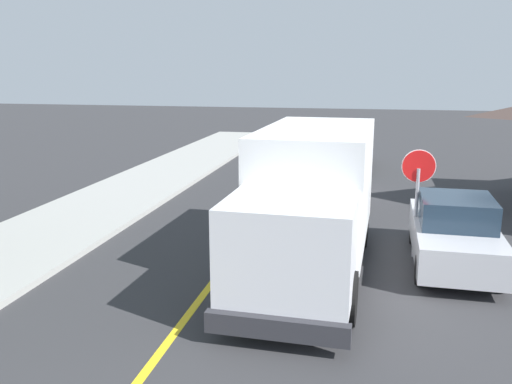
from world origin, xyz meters
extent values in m
cube|color=gold|center=(0.00, 10.00, 0.00)|extent=(0.16, 56.00, 0.01)
cube|color=white|center=(2.00, 9.80, 1.90)|extent=(2.56, 5.08, 2.60)
cube|color=silver|center=(1.88, 6.30, 1.45)|extent=(2.35, 2.07, 1.70)
cube|color=#1E2D3D|center=(1.85, 5.40, 1.82)|extent=(2.04, 0.15, 0.75)
cube|color=#2D2D33|center=(1.85, 5.22, 0.42)|extent=(2.41, 0.28, 0.36)
cylinder|color=black|center=(2.94, 6.47, 0.50)|extent=(0.33, 1.01, 1.00)
cylinder|color=black|center=(0.84, 6.54, 0.50)|extent=(0.33, 1.01, 1.00)
cylinder|color=black|center=(3.09, 11.01, 0.50)|extent=(0.33, 1.01, 1.00)
cylinder|color=black|center=(0.99, 11.08, 0.50)|extent=(0.33, 1.01, 1.00)
cube|color=#B7B7BC|center=(2.00, 16.48, 0.65)|extent=(1.89, 4.44, 0.76)
cube|color=#1E2D3D|center=(1.99, 16.63, 1.35)|extent=(1.62, 1.83, 0.64)
cylinder|color=black|center=(2.82, 15.09, 0.32)|extent=(0.23, 0.64, 0.64)
cylinder|color=black|center=(1.24, 15.06, 0.32)|extent=(0.23, 0.64, 0.64)
cylinder|color=black|center=(2.76, 17.91, 0.32)|extent=(0.23, 0.64, 0.64)
cylinder|color=black|center=(1.18, 17.87, 0.32)|extent=(0.23, 0.64, 0.64)
cube|color=#4C564C|center=(2.34, 22.54, 0.65)|extent=(1.84, 4.41, 0.76)
cube|color=#1E2D3D|center=(2.34, 22.69, 1.35)|extent=(1.60, 1.81, 0.64)
cylinder|color=black|center=(3.14, 21.14, 0.32)|extent=(0.23, 0.64, 0.64)
cylinder|color=black|center=(1.56, 21.13, 0.32)|extent=(0.23, 0.64, 0.64)
cylinder|color=black|center=(3.12, 23.96, 0.32)|extent=(0.23, 0.64, 0.64)
cylinder|color=black|center=(1.54, 23.95, 0.32)|extent=(0.23, 0.64, 0.64)
cube|color=#B7B7BC|center=(5.20, 10.07, 0.65)|extent=(1.90, 4.44, 0.76)
cube|color=#1E2D3D|center=(5.20, 9.92, 1.35)|extent=(1.62, 1.84, 0.64)
cylinder|color=black|center=(4.44, 11.49, 0.32)|extent=(0.23, 0.64, 0.64)
cylinder|color=black|center=(6.02, 11.46, 0.32)|extent=(0.23, 0.64, 0.64)
cylinder|color=black|center=(4.38, 8.68, 0.32)|extent=(0.23, 0.64, 0.64)
cylinder|color=black|center=(5.96, 8.64, 0.32)|extent=(0.23, 0.64, 0.64)
cylinder|color=gray|center=(4.35, 10.44, 1.10)|extent=(0.08, 0.08, 2.20)
cylinder|color=red|center=(4.35, 10.47, 2.25)|extent=(0.76, 0.03, 0.76)
cylinder|color=white|center=(4.35, 10.49, 2.25)|extent=(0.80, 0.02, 0.80)
camera|label=1|loc=(3.19, -2.72, 4.53)|focal=38.04mm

